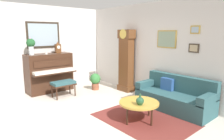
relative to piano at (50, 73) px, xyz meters
name	(u,v)px	position (x,y,z in m)	size (l,w,h in m)	color
ground_plane	(82,114)	(2.23, -0.20, -0.68)	(6.40, 6.00, 0.10)	beige
wall_left	(38,48)	(-0.37, -0.19, 0.78)	(0.13, 4.90, 2.80)	silver
wall_back	(147,50)	(2.24, 2.20, 0.77)	(5.30, 0.13, 2.80)	silver
area_rug	(144,120)	(3.50, 0.64, -0.63)	(2.10, 1.50, 0.01)	maroon
piano	(50,73)	(0.00, 0.00, 0.00)	(0.87, 1.44, 1.25)	#3D2316
piano_bench	(63,84)	(0.83, 0.06, -0.23)	(0.42, 0.70, 0.48)	#3D2316
grandfather_clock	(126,62)	(1.59, 1.96, 0.33)	(0.52, 0.34, 2.03)	brown
couch	(175,97)	(3.57, 1.76, -0.32)	(1.90, 0.80, 0.84)	#2D565B
coffee_table	(139,103)	(3.43, 0.55, -0.23)	(0.88, 0.88, 0.43)	gold
mantel_clock	(58,48)	(0.00, 0.33, 0.79)	(0.13, 0.18, 0.38)	brown
flower_vase	(31,45)	(0.00, -0.54, 0.93)	(0.26, 0.26, 0.58)	silver
teacup	(46,53)	(0.07, -0.10, 0.64)	(0.12, 0.12, 0.06)	white
green_jug	(140,101)	(3.57, 0.42, -0.11)	(0.17, 0.17, 0.24)	#234C33
potted_plant	(95,80)	(0.83, 1.24, -0.31)	(0.36, 0.36, 0.56)	#935138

